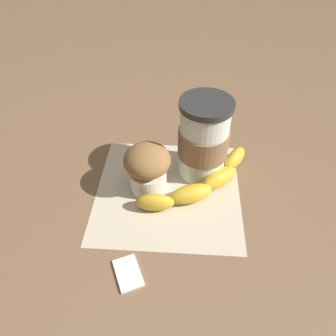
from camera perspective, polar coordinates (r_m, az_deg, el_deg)
The scene contains 6 objects.
ground_plane at distance 0.55m, azimuth 0.00°, elevation -4.01°, with size 3.00×3.00×0.00m, color brown.
paper_napkin at distance 0.55m, azimuth 0.00°, elevation -3.96°, with size 0.24×0.24×0.00m, color beige.
coffee_cup at distance 0.54m, azimuth 6.20°, elevation 4.95°, with size 0.09×0.09×0.14m.
muffin at distance 0.52m, azimuth -3.71°, elevation -0.15°, with size 0.08×0.08×0.09m.
banana at distance 0.55m, azimuth 5.96°, elevation -2.59°, with size 0.18×0.17×0.03m.
sugar_packet at distance 0.47m, azimuth -6.98°, elevation -17.60°, with size 0.05×0.03×0.01m, color white.
Camera 1 is at (0.37, 0.08, 0.41)m, focal length 35.00 mm.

